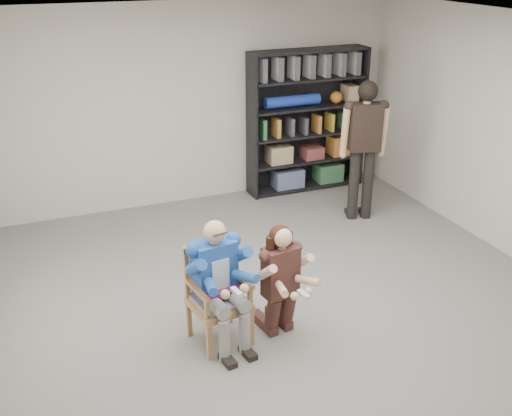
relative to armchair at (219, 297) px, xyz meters
name	(u,v)px	position (x,y,z in m)	size (l,w,h in m)	color
room_shell	(302,194)	(0.79, -0.05, 0.92)	(6.00, 7.00, 2.80)	beige
floor	(297,325)	(0.79, -0.05, -0.48)	(6.00, 7.00, 0.01)	slate
armchair	(219,297)	(0.00, 0.00, 0.00)	(0.55, 0.53, 0.95)	#956337
seated_man	(219,283)	(0.00, 0.00, 0.14)	(0.53, 0.74, 1.24)	navy
kneeling_woman	(282,282)	(0.58, -0.12, 0.09)	(0.48, 0.76, 1.14)	#3C201A
bookshelf	(307,121)	(2.49, 3.23, 0.57)	(1.80, 0.38, 2.10)	black
standing_man	(363,153)	(2.68, 1.94, 0.46)	(0.58, 0.32, 1.88)	black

